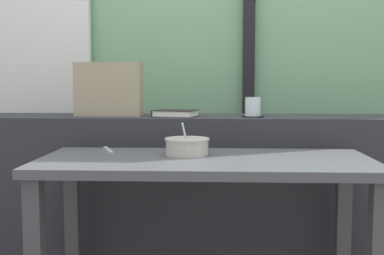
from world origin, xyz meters
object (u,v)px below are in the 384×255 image
object	(u,v)px
juice_glass	(253,107)
throw_pillow	(109,89)
fork_utensil	(108,150)
closed_book	(175,113)
breakfast_table	(205,186)
soup_bowl	(187,147)
coaster_square	(253,116)

from	to	relation	value
juice_glass	throw_pillow	world-z (taller)	throw_pillow
throw_pillow	fork_utensil	distance (m)	0.43
fork_utensil	closed_book	bearing A→B (deg)	26.10
closed_book	throw_pillow	distance (m)	0.35
breakfast_table	soup_bowl	distance (m)	0.18
closed_book	fork_utensil	world-z (taller)	closed_book
throw_pillow	juice_glass	bearing A→B (deg)	-4.78
juice_glass	soup_bowl	distance (m)	0.51
throw_pillow	fork_utensil	world-z (taller)	throw_pillow
coaster_square	juice_glass	size ratio (longest dim) A/B	1.12
closed_book	breakfast_table	bearing A→B (deg)	-72.23
juice_glass	fork_utensil	bearing A→B (deg)	-156.21
closed_book	soup_bowl	bearing A→B (deg)	-78.89
coaster_square	fork_utensil	xyz separation A→B (m)	(-0.63, -0.28, -0.12)
coaster_square	breakfast_table	bearing A→B (deg)	-114.45
juice_glass	closed_book	bearing A→B (deg)	178.81
soup_bowl	coaster_square	bearing A→B (deg)	54.03
closed_book	soup_bowl	distance (m)	0.43
juice_glass	fork_utensil	size ratio (longest dim) A/B	0.53
breakfast_table	juice_glass	xyz separation A→B (m)	(0.22, 0.47, 0.28)
closed_book	throw_pillow	world-z (taller)	throw_pillow
coaster_square	throw_pillow	bearing A→B (deg)	175.22
breakfast_table	juice_glass	size ratio (longest dim) A/B	14.32
closed_book	soup_bowl	world-z (taller)	closed_book
juice_glass	closed_book	world-z (taller)	juice_glass
closed_book	fork_utensil	size ratio (longest dim) A/B	1.33
juice_glass	coaster_square	bearing A→B (deg)	0.00
juice_glass	fork_utensil	xyz separation A→B (m)	(-0.63, -0.28, -0.17)
juice_glass	throw_pillow	xyz separation A→B (m)	(-0.70, 0.06, 0.08)
breakfast_table	fork_utensil	world-z (taller)	fork_utensil
breakfast_table	coaster_square	distance (m)	0.57
coaster_square	fork_utensil	distance (m)	0.70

